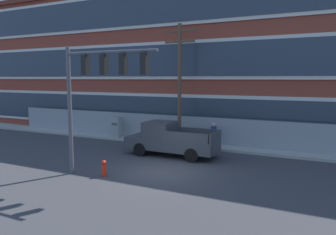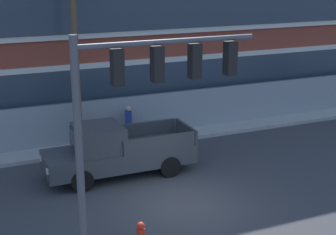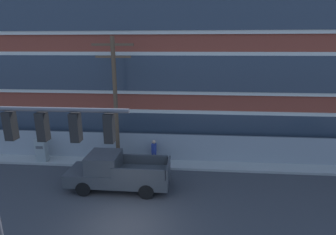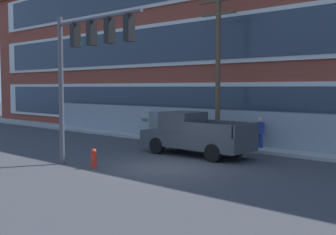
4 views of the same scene
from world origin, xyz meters
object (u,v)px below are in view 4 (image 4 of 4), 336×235
pickup_truck_dark_grey (193,135)px  traffic_signal_mast (85,53)px  utility_pole_near_corner (218,61)px  electrical_cabinet (148,125)px  pedestrian_near_cabinet (260,132)px  fire_hydrant (94,159)px

pickup_truck_dark_grey → traffic_signal_mast: bearing=-100.4°
traffic_signal_mast → utility_pole_near_corner: utility_pole_near_corner is taller
traffic_signal_mast → pickup_truck_dark_grey: bearing=79.6°
pickup_truck_dark_grey → electrical_cabinet: size_ratio=3.22×
pickup_truck_dark_grey → electrical_cabinet: pickup_truck_dark_grey is taller
utility_pole_near_corner → pedestrian_near_cabinet: (2.32, 0.45, -3.64)m
traffic_signal_mast → electrical_cabinet: size_ratio=3.48×
pickup_truck_dark_grey → electrical_cabinet: 6.54m
fire_hydrant → utility_pole_near_corner: bearing=87.9°
traffic_signal_mast → electrical_cabinet: traffic_signal_mast is taller
electrical_cabinet → pedestrian_near_cabinet: (7.56, 0.51, 0.09)m
traffic_signal_mast → fire_hydrant: bearing=79.9°
electrical_cabinet → pickup_truck_dark_grey: bearing=-25.6°
pickup_truck_dark_grey → pedestrian_near_cabinet: size_ratio=3.35×
traffic_signal_mast → utility_pole_near_corner: size_ratio=0.74×
pedestrian_near_cabinet → utility_pole_near_corner: bearing=-169.0°
utility_pole_near_corner → electrical_cabinet: size_ratio=4.72×
pickup_truck_dark_grey → pedestrian_near_cabinet: pickup_truck_dark_grey is taller
traffic_signal_mast → fire_hydrant: (0.06, 0.33, -4.17)m
electrical_cabinet → fire_hydrant: bearing=-58.3°
pickup_truck_dark_grey → utility_pole_near_corner: bearing=102.9°
pickup_truck_dark_grey → fire_hydrant: size_ratio=7.25×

